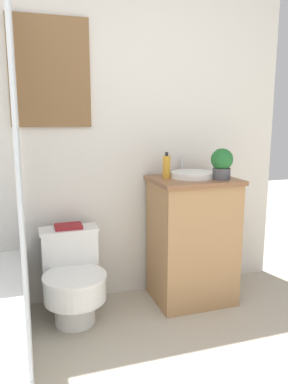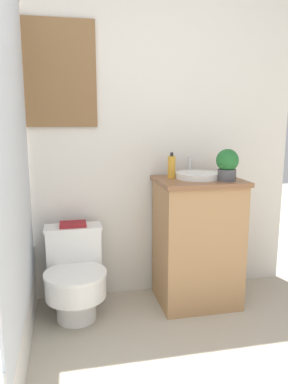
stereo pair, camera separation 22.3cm
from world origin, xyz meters
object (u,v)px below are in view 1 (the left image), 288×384
sink (192,175)px  book_on_tank (68,226)px  toilet (73,278)px  soap_bottle (166,167)px  potted_plant (222,163)px

sink → book_on_tank: 0.90m
book_on_tank → toilet: bearing=-90.0°
soap_bottle → potted_plant: 0.37m
toilet → soap_bottle: size_ratio=3.27×
soap_bottle → book_on_tank: (-0.67, 0.04, -0.37)m
sink → potted_plant: (0.15, -0.13, 0.09)m
toilet → book_on_tank: (-0.00, 0.14, 0.30)m
toilet → soap_bottle: bearing=7.9°
toilet → potted_plant: size_ratio=2.77×
soap_bottle → potted_plant: potted_plant is taller
book_on_tank → sink: bearing=-6.2°
toilet → book_on_tank: bearing=90.0°
potted_plant → book_on_tank: size_ratio=1.18×
toilet → sink: size_ratio=1.70×
soap_bottle → potted_plant: bearing=-29.0°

